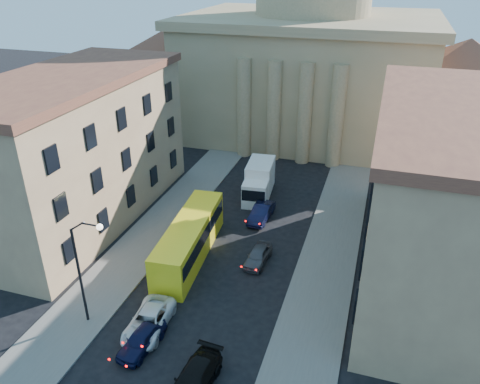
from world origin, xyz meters
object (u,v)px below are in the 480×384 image
object	(u,v)px
street_lamp	(84,264)
box_truck	(259,182)
car_left_near	(142,340)
city_bus	(190,238)

from	to	relation	value
street_lamp	box_truck	world-z (taller)	street_lamp
car_left_near	city_bus	size ratio (longest dim) A/B	0.34
car_left_near	city_bus	world-z (taller)	city_bus
box_truck	street_lamp	bearing A→B (deg)	-110.41
city_bus	street_lamp	bearing A→B (deg)	-113.72
city_bus	car_left_near	bearing A→B (deg)	-88.89
city_bus	box_truck	size ratio (longest dim) A/B	1.80
car_left_near	street_lamp	bearing A→B (deg)	172.90
car_left_near	box_truck	world-z (taller)	box_truck
street_lamp	car_left_near	xyz separation A→B (m)	(4.63, -1.18, -4.55)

